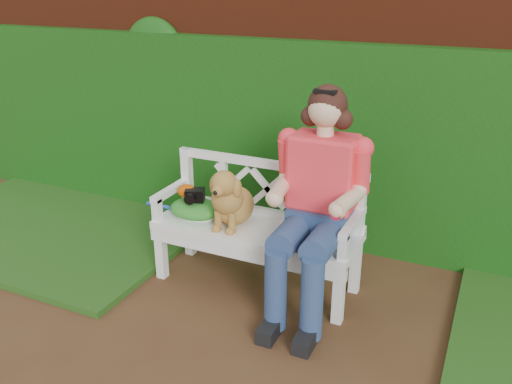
% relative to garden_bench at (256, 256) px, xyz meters
% --- Properties ---
extents(ground, '(60.00, 60.00, 0.00)m').
position_rel_garden_bench_xyz_m(ground, '(0.32, -0.77, -0.24)').
color(ground, '#462817').
extents(brick_wall, '(10.00, 0.30, 2.20)m').
position_rel_garden_bench_xyz_m(brick_wall, '(0.32, 1.13, 0.86)').
color(brick_wall, '#5F210E').
rests_on(brick_wall, ground).
extents(ivy_hedge, '(10.00, 0.18, 1.70)m').
position_rel_garden_bench_xyz_m(ivy_hedge, '(0.32, 0.91, 0.61)').
color(ivy_hedge, '#185A0F').
rests_on(ivy_hedge, ground).
extents(grass_left, '(2.60, 2.00, 0.05)m').
position_rel_garden_bench_xyz_m(grass_left, '(-2.08, 0.13, -0.21)').
color(grass_left, '#183810').
rests_on(grass_left, ground).
extents(garden_bench, '(1.60, 0.66, 0.48)m').
position_rel_garden_bench_xyz_m(garden_bench, '(0.00, 0.00, 0.00)').
color(garden_bench, white).
rests_on(garden_bench, ground).
extents(seated_woman, '(0.71, 0.92, 1.58)m').
position_rel_garden_bench_xyz_m(seated_woman, '(0.48, -0.02, 0.55)').
color(seated_woman, '#DF3465').
rests_on(seated_woman, ground).
extents(dog, '(0.40, 0.48, 0.46)m').
position_rel_garden_bench_xyz_m(dog, '(-0.17, -0.05, 0.47)').
color(dog, '#B37D29').
rests_on(dog, garden_bench).
extents(tennis_racket, '(0.66, 0.28, 0.03)m').
position_rel_garden_bench_xyz_m(tennis_racket, '(-0.52, -0.01, 0.26)').
color(tennis_racket, white).
rests_on(tennis_racket, garden_bench).
extents(green_bag, '(0.48, 0.43, 0.14)m').
position_rel_garden_bench_xyz_m(green_bag, '(-0.49, -0.04, 0.31)').
color(green_bag, '#217022').
rests_on(green_bag, garden_bench).
extents(camera_item, '(0.17, 0.15, 0.09)m').
position_rel_garden_bench_xyz_m(camera_item, '(-0.48, -0.05, 0.42)').
color(camera_item, black).
rests_on(camera_item, green_bag).
extents(baseball_glove, '(0.18, 0.14, 0.10)m').
position_rel_garden_bench_xyz_m(baseball_glove, '(-0.56, -0.02, 0.43)').
color(baseball_glove, '#BB4705').
rests_on(baseball_glove, green_bag).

